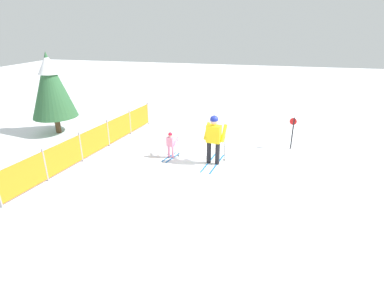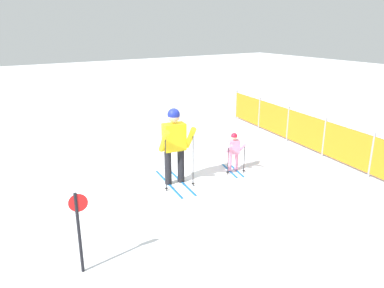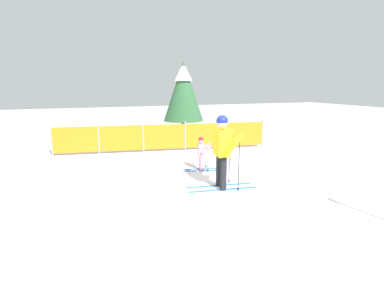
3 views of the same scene
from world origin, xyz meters
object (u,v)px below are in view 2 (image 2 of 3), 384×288
(trail_marker, at_px, (79,224))
(skier_adult, at_px, (174,140))
(skier_child, at_px, (234,149))
(safety_fence, at_px, (305,130))

(trail_marker, bearing_deg, skier_adult, 126.71)
(skier_child, xyz_separation_m, safety_fence, (-0.32, 3.00, -0.02))
(skier_adult, xyz_separation_m, trail_marker, (2.14, -2.87, -0.27))
(trail_marker, bearing_deg, skier_child, 113.84)
(safety_fence, xyz_separation_m, trail_marker, (2.33, -7.55, 0.26))
(skier_adult, height_order, trail_marker, skier_adult)
(skier_child, relative_size, safety_fence, 0.13)
(skier_child, height_order, trail_marker, trail_marker)
(skier_adult, bearing_deg, skier_child, 93.57)
(skier_adult, height_order, safety_fence, skier_adult)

